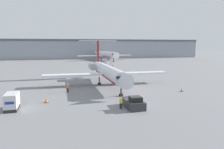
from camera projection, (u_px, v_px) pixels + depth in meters
ground_plane at (135, 107)px, 32.34m from camera, size 600.00×600.00×0.00m
terminal_building at (72, 49)px, 146.47m from camera, size 180.00×16.80×12.73m
airplane_main at (107, 71)px, 50.35m from camera, size 28.82×28.58×10.38m
pushback_tug at (133, 103)px, 31.97m from camera, size 2.30×4.62×1.87m
luggage_cart at (12, 102)px, 30.84m from camera, size 1.66×3.42×2.37m
worker_near_tug at (121, 103)px, 31.31m from camera, size 0.40×0.24×1.72m
worker_by_wing at (68, 88)px, 42.19m from camera, size 0.40×0.25×1.77m
traffic_cone_left at (46, 100)px, 34.75m from camera, size 0.63×0.63×0.76m
traffic_cone_right at (182, 90)px, 42.98m from camera, size 0.51×0.51×0.77m
airplane_parked_far_left at (105, 54)px, 129.84m from camera, size 33.23×33.96×10.46m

